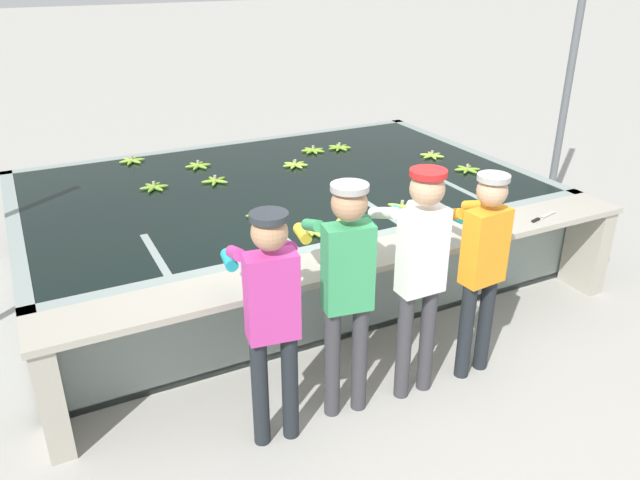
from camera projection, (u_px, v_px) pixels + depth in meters
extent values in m
plane|color=#A3A099|center=(384.00, 364.00, 4.98)|extent=(80.00, 80.00, 0.00)
cube|color=gray|center=(281.00, 258.00, 6.63)|extent=(5.00, 3.22, 0.06)
cube|color=gray|center=(354.00, 287.00, 5.20)|extent=(5.00, 0.12, 0.89)
cube|color=gray|center=(230.00, 178.00, 7.72)|extent=(5.00, 0.12, 0.89)
cube|color=gray|center=(24.00, 271.00, 5.46)|extent=(0.12, 3.22, 0.89)
cube|color=gray|center=(467.00, 186.00, 7.46)|extent=(0.12, 3.22, 0.89)
cube|color=black|center=(280.00, 220.00, 6.45)|extent=(4.76, 2.98, 0.82)
cube|color=gray|center=(161.00, 303.00, 4.96)|extent=(0.06, 0.80, 0.89)
cube|color=gray|center=(277.00, 277.00, 5.37)|extent=(0.06, 0.80, 0.89)
cube|color=gray|center=(376.00, 254.00, 5.78)|extent=(0.06, 0.80, 0.89)
cube|color=gray|center=(462.00, 234.00, 6.19)|extent=(0.06, 0.80, 0.89)
cube|color=#A8A393|center=(373.00, 256.00, 4.80)|extent=(5.00, 0.45, 0.05)
cube|color=#A8A393|center=(50.00, 392.00, 4.00)|extent=(0.16, 0.41, 0.84)
cube|color=#A8A393|center=(586.00, 247.00, 5.96)|extent=(0.16, 0.41, 0.84)
cylinder|color=#1E2328|center=(260.00, 392.00, 4.02)|extent=(0.11, 0.11, 0.81)
cylinder|color=#1E2328|center=(290.00, 386.00, 4.08)|extent=(0.11, 0.11, 0.81)
cube|color=#BC388E|center=(272.00, 297.00, 3.76)|extent=(0.34, 0.21, 0.57)
sphere|color=tan|center=(269.00, 232.00, 3.58)|extent=(0.22, 0.22, 0.22)
cylinder|color=#282D33|center=(269.00, 216.00, 3.54)|extent=(0.23, 0.23, 0.04)
cylinder|color=#BC388E|center=(235.00, 253.00, 3.84)|extent=(0.12, 0.32, 0.18)
cylinder|color=#1EA3AD|center=(229.00, 260.00, 4.13)|extent=(0.11, 0.21, 0.08)
cylinder|color=#BC388E|center=(285.00, 246.00, 3.94)|extent=(0.12, 0.32, 0.18)
cylinder|color=#1EA3AD|center=(276.00, 253.00, 4.22)|extent=(0.11, 0.21, 0.08)
cylinder|color=#38383D|center=(332.00, 363.00, 4.28)|extent=(0.11, 0.11, 0.85)
cylinder|color=#38383D|center=(360.00, 358.00, 4.33)|extent=(0.11, 0.11, 0.85)
cube|color=#38995B|center=(348.00, 268.00, 4.00)|extent=(0.34, 0.22, 0.60)
sphere|color=tan|center=(349.00, 203.00, 3.81)|extent=(0.23, 0.23, 0.23)
cylinder|color=#9E9E99|center=(350.00, 187.00, 3.77)|extent=(0.24, 0.24, 0.04)
cylinder|color=#38995B|center=(313.00, 225.00, 4.08)|extent=(0.13, 0.32, 0.18)
cylinder|color=gold|center=(302.00, 233.00, 4.37)|extent=(0.12, 0.21, 0.08)
cylinder|color=#38995B|center=(358.00, 220.00, 4.17)|extent=(0.13, 0.32, 0.18)
cylinder|color=gold|center=(345.00, 228.00, 4.46)|extent=(0.12, 0.21, 0.08)
cylinder|color=#38383D|center=(404.00, 346.00, 4.45)|extent=(0.11, 0.11, 0.86)
cylinder|color=#38383D|center=(427.00, 339.00, 4.53)|extent=(0.11, 0.11, 0.86)
cube|color=white|center=(422.00, 251.00, 4.19)|extent=(0.32, 0.17, 0.61)
sphere|color=tan|center=(427.00, 189.00, 4.00)|extent=(0.23, 0.23, 0.23)
cylinder|color=red|center=(429.00, 173.00, 3.95)|extent=(0.24, 0.24, 0.04)
cylinder|color=white|center=(384.00, 213.00, 4.23)|extent=(0.08, 0.31, 0.18)
cylinder|color=teal|center=(364.00, 222.00, 4.50)|extent=(0.08, 0.20, 0.08)
cylinder|color=white|center=(423.00, 205.00, 4.36)|extent=(0.08, 0.31, 0.18)
cylinder|color=teal|center=(402.00, 215.00, 4.63)|extent=(0.08, 0.20, 0.08)
cylinder|color=#1E2328|center=(466.00, 331.00, 4.68)|extent=(0.11, 0.11, 0.80)
cylinder|color=#1E2328|center=(485.00, 324.00, 4.78)|extent=(0.11, 0.11, 0.80)
cube|color=orange|center=(485.00, 246.00, 4.44)|extent=(0.33, 0.20, 0.56)
sphere|color=tan|center=(492.00, 191.00, 4.27)|extent=(0.22, 0.22, 0.22)
cylinder|color=#9E9E99|center=(494.00, 177.00, 4.23)|extent=(0.23, 0.23, 0.04)
cylinder|color=orange|center=(447.00, 214.00, 4.48)|extent=(0.11, 0.32, 0.18)
cylinder|color=teal|center=(422.00, 223.00, 4.74)|extent=(0.10, 0.21, 0.08)
cylinder|color=orange|center=(479.00, 205.00, 4.63)|extent=(0.11, 0.32, 0.18)
cylinder|color=teal|center=(454.00, 215.00, 4.89)|extent=(0.10, 0.21, 0.08)
ellipsoid|color=#7FAD33|center=(196.00, 167.00, 6.65)|extent=(0.13, 0.16, 0.04)
ellipsoid|color=#7FAD33|center=(202.00, 167.00, 6.67)|extent=(0.10, 0.17, 0.04)
ellipsoid|color=#7FAD33|center=(203.00, 165.00, 6.72)|extent=(0.17, 0.05, 0.04)
ellipsoid|color=#7FAD33|center=(200.00, 164.00, 6.75)|extent=(0.13, 0.16, 0.04)
ellipsoid|color=#7FAD33|center=(195.00, 165.00, 6.73)|extent=(0.10, 0.17, 0.04)
ellipsoid|color=#7FAD33|center=(193.00, 166.00, 6.68)|extent=(0.17, 0.05, 0.04)
cylinder|color=tan|center=(198.00, 162.00, 6.68)|extent=(0.03, 0.03, 0.04)
ellipsoid|color=#9EC642|center=(396.00, 206.00, 5.64)|extent=(0.13, 0.16, 0.04)
ellipsoid|color=#9EC642|center=(399.00, 208.00, 5.58)|extent=(0.17, 0.09, 0.04)
ellipsoid|color=#9EC642|center=(406.00, 209.00, 5.57)|extent=(0.04, 0.17, 0.04)
ellipsoid|color=#9EC642|center=(408.00, 206.00, 5.63)|extent=(0.17, 0.08, 0.04)
ellipsoid|color=#9EC642|center=(402.00, 204.00, 5.67)|extent=(0.12, 0.16, 0.04)
cylinder|color=tan|center=(402.00, 203.00, 5.60)|extent=(0.03, 0.03, 0.04)
ellipsoid|color=#7FAD33|center=(335.00, 148.00, 7.30)|extent=(0.17, 0.04, 0.04)
ellipsoid|color=#7FAD33|center=(338.00, 149.00, 7.27)|extent=(0.14, 0.15, 0.04)
ellipsoid|color=#7FAD33|center=(342.00, 149.00, 7.28)|extent=(0.07, 0.17, 0.04)
ellipsoid|color=#7FAD33|center=(344.00, 148.00, 7.32)|extent=(0.17, 0.11, 0.04)
ellipsoid|color=#7FAD33|center=(342.00, 146.00, 7.36)|extent=(0.17, 0.10, 0.04)
ellipsoid|color=#7FAD33|center=(338.00, 146.00, 7.37)|extent=(0.08, 0.17, 0.04)
ellipsoid|color=#7FAD33|center=(335.00, 147.00, 7.35)|extent=(0.13, 0.16, 0.04)
cylinder|color=tan|center=(339.00, 145.00, 7.31)|extent=(0.03, 0.03, 0.04)
ellipsoid|color=#9EC642|center=(318.00, 234.00, 5.06)|extent=(0.07, 0.17, 0.04)
ellipsoid|color=#9EC642|center=(321.00, 232.00, 5.11)|extent=(0.17, 0.09, 0.04)
ellipsoid|color=#9EC642|center=(316.00, 230.00, 5.15)|extent=(0.15, 0.14, 0.04)
ellipsoid|color=#9EC642|center=(310.00, 230.00, 5.14)|extent=(0.07, 0.17, 0.04)
ellipsoid|color=#9EC642|center=(307.00, 233.00, 5.09)|extent=(0.17, 0.09, 0.04)
ellipsoid|color=#9EC642|center=(311.00, 235.00, 5.06)|extent=(0.15, 0.14, 0.04)
cylinder|color=tan|center=(314.00, 228.00, 5.09)|extent=(0.03, 0.03, 0.04)
ellipsoid|color=#9EC642|center=(299.00, 164.00, 6.76)|extent=(0.17, 0.10, 0.04)
ellipsoid|color=#9EC642|center=(295.00, 163.00, 6.78)|extent=(0.08, 0.17, 0.04)
ellipsoid|color=#9EC642|center=(291.00, 164.00, 6.75)|extent=(0.13, 0.16, 0.04)
ellipsoid|color=#9EC642|center=(290.00, 165.00, 6.71)|extent=(0.17, 0.05, 0.04)
ellipsoid|color=#9EC642|center=(294.00, 166.00, 6.68)|extent=(0.14, 0.15, 0.04)
ellipsoid|color=#9EC642|center=(298.00, 166.00, 6.69)|extent=(0.06, 0.17, 0.04)
ellipsoid|color=#9EC642|center=(300.00, 165.00, 6.72)|extent=(0.17, 0.12, 0.04)
cylinder|color=tan|center=(295.00, 162.00, 6.71)|extent=(0.03, 0.03, 0.04)
ellipsoid|color=#7FAD33|center=(311.00, 152.00, 7.17)|extent=(0.16, 0.12, 0.04)
ellipsoid|color=#7FAD33|center=(315.00, 152.00, 7.17)|extent=(0.06, 0.17, 0.04)
ellipsoid|color=#7FAD33|center=(318.00, 151.00, 7.20)|extent=(0.14, 0.15, 0.04)
ellipsoid|color=#7FAD33|center=(317.00, 150.00, 7.24)|extent=(0.17, 0.05, 0.04)
ellipsoid|color=#7FAD33|center=(314.00, 149.00, 7.26)|extent=(0.12, 0.16, 0.04)
ellipsoid|color=#7FAD33|center=(310.00, 149.00, 7.25)|extent=(0.09, 0.17, 0.04)
ellipsoid|color=#7FAD33|center=(308.00, 151.00, 7.21)|extent=(0.17, 0.09, 0.04)
cylinder|color=tan|center=(313.00, 147.00, 7.20)|extent=(0.03, 0.03, 0.04)
ellipsoid|color=#75A333|center=(151.00, 186.00, 6.12)|extent=(0.10, 0.17, 0.04)
ellipsoid|color=#75A333|center=(148.00, 188.00, 6.07)|extent=(0.17, 0.06, 0.04)
ellipsoid|color=#75A333|center=(152.00, 189.00, 6.03)|extent=(0.13, 0.16, 0.04)
ellipsoid|color=#75A333|center=(158.00, 188.00, 6.05)|extent=(0.10, 0.17, 0.04)
ellipsoid|color=#75A333|center=(160.00, 187.00, 6.10)|extent=(0.17, 0.06, 0.04)
ellipsoid|color=#75A333|center=(156.00, 185.00, 6.13)|extent=(0.13, 0.16, 0.04)
cylinder|color=tan|center=(154.00, 184.00, 6.07)|extent=(0.03, 0.03, 0.04)
ellipsoid|color=#7FAD33|center=(471.00, 171.00, 6.54)|extent=(0.06, 0.17, 0.04)
ellipsoid|color=#7FAD33|center=(472.00, 169.00, 6.59)|extent=(0.17, 0.10, 0.04)
ellipsoid|color=#7FAD33|center=(469.00, 168.00, 6.63)|extent=(0.16, 0.13, 0.04)
ellipsoid|color=#7FAD33|center=(463.00, 168.00, 6.62)|extent=(0.06, 0.17, 0.04)
ellipsoid|color=#7FAD33|center=(462.00, 170.00, 6.58)|extent=(0.17, 0.10, 0.04)
ellipsoid|color=#7FAD33|center=(466.00, 171.00, 6.54)|extent=(0.16, 0.13, 0.04)
cylinder|color=tan|center=(468.00, 166.00, 6.57)|extent=(0.03, 0.03, 0.04)
ellipsoid|color=#9EC642|center=(427.00, 155.00, 7.05)|extent=(0.14, 0.15, 0.04)
ellipsoid|color=#9EC642|center=(429.00, 157.00, 7.00)|extent=(0.17, 0.07, 0.04)
ellipsoid|color=#9EC642|center=(434.00, 157.00, 6.98)|extent=(0.09, 0.17, 0.04)
ellipsoid|color=#9EC642|center=(437.00, 156.00, 7.01)|extent=(0.14, 0.15, 0.04)
ellipsoid|color=#9EC642|center=(435.00, 155.00, 7.06)|extent=(0.17, 0.07, 0.04)
ellipsoid|color=#9EC642|center=(431.00, 154.00, 7.08)|extent=(0.09, 0.17, 0.04)
cylinder|color=tan|center=(432.00, 153.00, 7.02)|extent=(0.03, 0.03, 0.04)
ellipsoid|color=#8CB738|center=(134.00, 159.00, 6.91)|extent=(0.12, 0.16, 0.04)
ellipsoid|color=#8CB738|center=(129.00, 160.00, 6.89)|extent=(0.12, 0.17, 0.04)
ellipsoid|color=#8CB738|center=(127.00, 161.00, 6.84)|extent=(0.17, 0.04, 0.04)
ellipsoid|color=#8CB738|center=(130.00, 162.00, 6.81)|extent=(0.12, 0.16, 0.04)
ellipsoid|color=#8CB738|center=(136.00, 162.00, 6.83)|extent=(0.12, 0.17, 0.04)
ellipsoid|color=#8CB738|center=(137.00, 160.00, 6.88)|extent=(0.17, 0.04, 0.04)
cylinder|color=tan|center=(132.00, 158.00, 6.84)|extent=(0.03, 0.03, 0.04)
ellipsoid|color=#7FAD33|center=(219.00, 179.00, 6.29)|extent=(0.17, 0.11, 0.04)
ellipsoid|color=#7FAD33|center=(213.00, 179.00, 6.29)|extent=(0.06, 0.17, 0.04)
ellipsoid|color=#7FAD33|center=(210.00, 181.00, 6.24)|extent=(0.17, 0.06, 0.04)
ellipsoid|color=#7FAD33|center=(214.00, 183.00, 6.20)|extent=(0.11, 0.17, 0.04)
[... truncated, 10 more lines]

